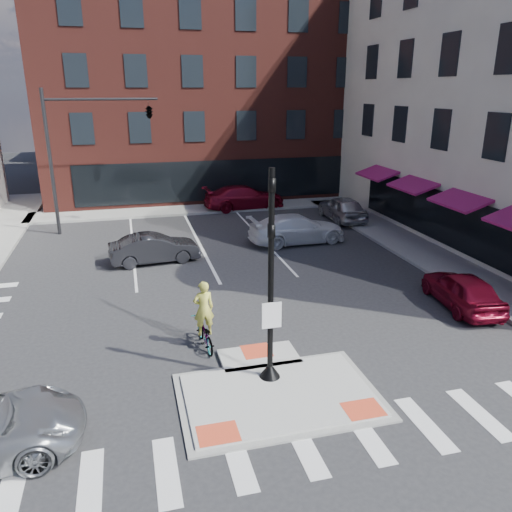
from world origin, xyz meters
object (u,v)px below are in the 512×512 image
object	(u,v)px
white_pickup	(297,229)
bg_car_red	(244,197)
bg_car_silver	(342,208)
cyclist	(204,325)
red_sedan	(462,290)
bg_car_dark	(155,248)

from	to	relation	value
white_pickup	bg_car_red	size ratio (longest dim) A/B	0.95
white_pickup	bg_car_silver	size ratio (longest dim) A/B	1.16
bg_car_red	white_pickup	bearing A→B (deg)	-177.86
bg_car_silver	cyclist	world-z (taller)	cyclist
red_sedan	bg_car_silver	distance (m)	13.42
bg_car_dark	cyclist	xyz separation A→B (m)	(1.00, -8.83, 0.07)
white_pickup	bg_car_silver	world-z (taller)	bg_car_silver
bg_car_dark	bg_car_red	size ratio (longest dim) A/B	0.76
red_sedan	bg_car_dark	xyz separation A→B (m)	(-11.00, 8.20, -0.00)
red_sedan	bg_car_silver	size ratio (longest dim) A/B	0.90
cyclist	bg_car_red	bearing A→B (deg)	-112.28
white_pickup	cyclist	distance (m)	12.19
white_pickup	bg_car_dark	bearing A→B (deg)	96.97
white_pickup	bg_car_red	world-z (taller)	bg_car_red
white_pickup	bg_car_dark	xyz separation A→B (m)	(-7.68, -1.37, -0.07)
bg_car_silver	white_pickup	bearing A→B (deg)	41.89
bg_car_silver	cyclist	distance (m)	17.81
bg_car_dark	bg_car_silver	size ratio (longest dim) A/B	0.93
bg_car_silver	red_sedan	bearing A→B (deg)	86.22
bg_car_silver	cyclist	xyz separation A→B (m)	(-11.00, -14.01, -0.01)
bg_car_silver	bg_car_red	xyz separation A→B (m)	(-5.23, 4.69, 0.03)
red_sedan	white_pickup	xyz separation A→B (m)	(-3.32, 9.57, 0.07)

